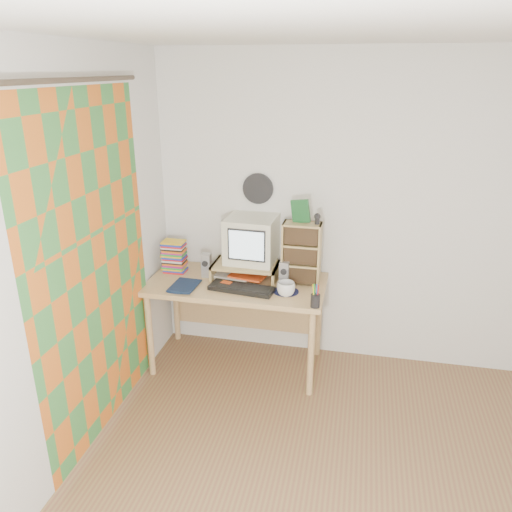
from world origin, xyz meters
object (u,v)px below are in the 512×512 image
at_px(crt_monitor, 251,241).
at_px(keyboard, 241,288).
at_px(desk, 238,294).
at_px(cd_rack, 301,253).
at_px(mug, 286,289).
at_px(diary, 173,283).
at_px(dvd_stack, 174,257).

bearing_deg(crt_monitor, keyboard, -88.06).
height_order(desk, keyboard, keyboard).
distance_m(crt_monitor, keyboard, 0.41).
height_order(desk, cd_rack, cd_rack).
distance_m(mug, diary, 0.89).
xyz_separation_m(keyboard, cd_rack, (0.42, 0.25, 0.23)).
distance_m(dvd_stack, diary, 0.31).
relative_size(keyboard, mug, 3.63).
relative_size(keyboard, cd_rack, 1.01).
xyz_separation_m(mug, diary, (-0.89, -0.02, -0.03)).
height_order(keyboard, diary, diary).
xyz_separation_m(cd_rack, diary, (-0.96, -0.28, -0.22)).
relative_size(desk, cd_rack, 2.86).
bearing_deg(crt_monitor, diary, -146.10).
bearing_deg(desk, cd_rack, 4.40).
xyz_separation_m(desk, dvd_stack, (-0.55, 0.04, 0.26)).
height_order(crt_monitor, keyboard, crt_monitor).
relative_size(desk, diary, 5.88).
distance_m(desk, diary, 0.55).
relative_size(mug, diary, 0.57).
xyz_separation_m(crt_monitor, dvd_stack, (-0.64, -0.05, -0.18)).
height_order(keyboard, dvd_stack, dvd_stack).
height_order(desk, dvd_stack, dvd_stack).
relative_size(desk, keyboard, 2.82).
relative_size(cd_rack, mug, 3.59).
relative_size(dvd_stack, mug, 1.86).
bearing_deg(mug, diary, -178.98).
height_order(desk, diary, diary).
distance_m(desk, cd_rack, 0.63).
xyz_separation_m(desk, keyboard, (0.08, -0.21, 0.15)).
height_order(keyboard, mug, mug).
bearing_deg(diary, desk, 29.69).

